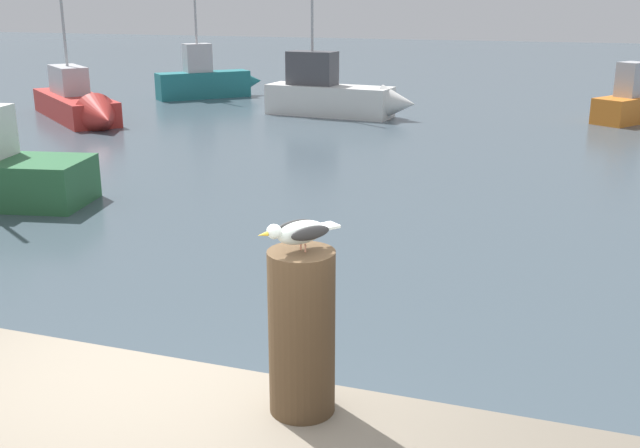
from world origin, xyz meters
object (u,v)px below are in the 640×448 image
(mooring_post, at_px, (302,333))
(boat_red, at_px, (80,105))
(boat_orange, at_px, (640,103))
(boat_white, at_px, (338,95))
(boat_teal, at_px, (208,80))
(seagull, at_px, (300,232))

(mooring_post, bearing_deg, boat_red, 129.20)
(boat_orange, bearing_deg, boat_white, -166.08)
(boat_red, distance_m, boat_orange, 16.03)
(boat_red, height_order, boat_teal, boat_red)
(mooring_post, xyz_separation_m, boat_orange, (2.83, 20.41, -1.50))
(seagull, bearing_deg, boat_orange, 82.09)
(boat_red, bearing_deg, mooring_post, -50.80)
(boat_white, bearing_deg, boat_teal, 155.18)
(seagull, bearing_deg, boat_red, 129.18)
(boat_teal, bearing_deg, boat_orange, -1.99)
(boat_white, height_order, boat_red, boat_white)
(boat_orange, bearing_deg, seagull, -97.91)
(boat_white, distance_m, boat_red, 7.42)
(mooring_post, bearing_deg, boat_teal, 118.18)
(mooring_post, distance_m, boat_red, 19.49)
(mooring_post, xyz_separation_m, boat_white, (-5.61, 18.31, -1.35))
(boat_teal, bearing_deg, boat_white, -24.82)
(boat_white, distance_m, boat_orange, 8.70)
(seagull, relative_size, boat_orange, 0.10)
(mooring_post, distance_m, boat_white, 19.20)
(seagull, bearing_deg, boat_white, 107.03)
(seagull, xyz_separation_m, boat_red, (-12.28, 15.06, -1.98))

